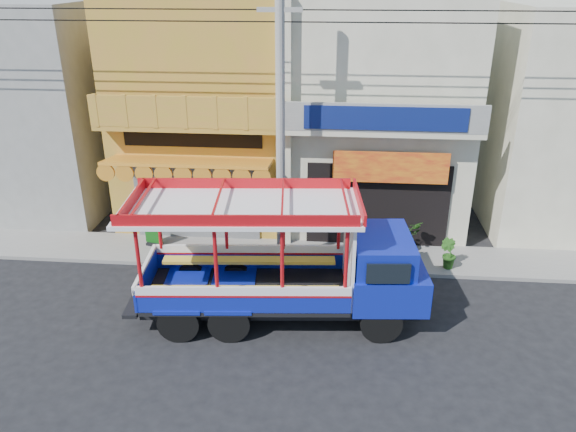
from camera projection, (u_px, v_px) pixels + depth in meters
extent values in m
plane|color=black|center=(307.00, 330.00, 14.53)|extent=(90.00, 90.00, 0.00)
cube|color=slate|center=(314.00, 256.00, 18.16)|extent=(30.00, 2.00, 0.12)
cube|color=#B39427|center=(212.00, 105.00, 20.54)|extent=(6.00, 6.00, 8.00)
cube|color=#595B5E|center=(197.00, 202.00, 18.83)|extent=(4.20, 0.10, 2.60)
cube|color=orange|center=(188.00, 162.00, 17.50)|extent=(5.20, 1.50, 0.31)
cube|color=#B39427|center=(189.00, 127.00, 17.46)|extent=(6.00, 0.70, 0.18)
cube|color=#B39427|center=(185.00, 112.00, 16.97)|extent=(6.00, 0.12, 0.95)
cube|color=black|center=(193.00, 140.00, 17.95)|extent=(4.50, 0.04, 0.45)
cube|color=#BFBA9C|center=(377.00, 108.00, 20.06)|extent=(6.00, 6.00, 8.00)
cube|color=black|center=(377.00, 205.00, 18.31)|extent=(4.60, 0.12, 2.80)
cube|color=#FFA21A|center=(390.00, 168.00, 17.47)|extent=(3.60, 0.05, 1.00)
cube|color=#BFBA9C|center=(383.00, 132.00, 16.98)|extent=(6.00, 0.70, 0.18)
cube|color=gray|center=(385.00, 118.00, 16.51)|extent=(6.00, 0.12, 0.85)
cube|color=navy|center=(385.00, 119.00, 16.45)|extent=(4.80, 0.06, 0.70)
cube|color=#BFBA9C|center=(285.00, 129.00, 17.43)|extent=(0.35, 0.30, 8.00)
cube|color=gray|center=(30.00, 107.00, 21.17)|extent=(6.00, 6.00, 7.60)
cylinder|color=gray|center=(280.00, 126.00, 15.81)|extent=(0.26, 0.26, 9.00)
cube|color=gray|center=(280.00, 10.00, 14.56)|extent=(1.20, 0.12, 0.12)
cylinder|color=black|center=(318.00, 22.00, 14.60)|extent=(28.00, 0.04, 0.04)
cylinder|color=black|center=(318.00, 10.00, 14.48)|extent=(28.00, 0.04, 0.04)
cylinder|color=black|center=(381.00, 323.00, 13.91)|extent=(1.07, 0.38, 1.05)
cylinder|color=black|center=(371.00, 282.00, 15.73)|extent=(1.07, 0.38, 1.05)
cylinder|color=black|center=(229.00, 322.00, 13.93)|extent=(1.07, 0.38, 1.05)
cylinder|color=black|center=(236.00, 281.00, 15.75)|extent=(1.07, 0.38, 1.05)
cylinder|color=black|center=(179.00, 322.00, 13.94)|extent=(1.07, 0.38, 1.05)
cylinder|color=black|center=(192.00, 281.00, 15.76)|extent=(1.07, 0.38, 1.05)
cube|color=black|center=(280.00, 297.00, 14.79)|extent=(7.16, 2.29, 0.29)
cube|color=#1123BA|center=(385.00, 279.00, 14.55)|extent=(2.07, 2.45, 0.94)
cube|color=#1123BA|center=(381.00, 250.00, 14.21)|extent=(1.63, 2.23, 0.79)
cube|color=black|center=(410.00, 252.00, 14.23)|extent=(0.21, 1.84, 0.58)
cube|color=black|center=(248.00, 290.00, 14.71)|extent=(5.36, 2.72, 0.13)
cube|color=#1123BA|center=(244.00, 301.00, 13.55)|extent=(5.18, 0.50, 0.63)
cube|color=white|center=(243.00, 291.00, 13.44)|extent=(5.18, 0.51, 0.23)
cube|color=#1123BA|center=(250.00, 258.00, 15.58)|extent=(5.18, 0.50, 0.63)
cube|color=white|center=(250.00, 249.00, 15.47)|extent=(5.18, 0.51, 0.23)
cylinder|color=#B80E14|center=(138.00, 258.00, 13.12)|extent=(0.10, 0.10, 1.68)
cylinder|color=#B80E14|center=(159.00, 220.00, 15.11)|extent=(0.10, 0.10, 1.68)
cube|color=white|center=(349.00, 251.00, 14.22)|extent=(0.26, 2.12, 2.36)
cube|color=white|center=(240.00, 208.00, 13.77)|extent=(6.01, 3.03, 0.10)
cube|color=#B80E14|center=(240.00, 200.00, 13.69)|extent=(5.79, 2.91, 0.27)
cube|color=black|center=(155.00, 244.00, 18.72)|extent=(0.55, 0.38, 0.09)
cube|color=#0D4A0F|center=(153.00, 231.00, 18.54)|extent=(0.60, 0.21, 0.82)
imported|color=#214E16|center=(404.00, 235.00, 18.14)|extent=(1.28, 1.22, 1.10)
imported|color=#214E16|center=(448.00, 254.00, 17.16)|extent=(0.65, 0.66, 0.93)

